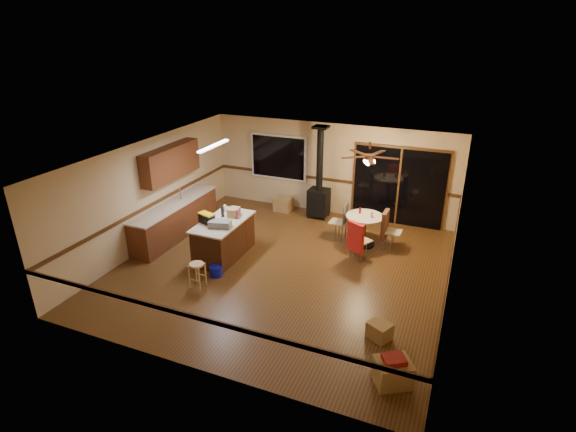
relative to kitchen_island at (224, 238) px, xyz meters
The scene contains 35 objects.
floor 1.57m from the kitchen_island, ahead, with size 7.00×7.00×0.00m, color #533317.
ceiling 2.62m from the kitchen_island, ahead, with size 7.00×7.00×0.00m, color silver.
wall_back 3.90m from the kitchen_island, 66.80° to the left, with size 7.00×7.00×0.00m, color tan.
wall_front 3.90m from the kitchen_island, 66.80° to the right, with size 7.00×7.00×0.00m, color tan.
wall_left 2.17m from the kitchen_island, behind, with size 7.00×7.00×0.00m, color tan.
wall_right 5.07m from the kitchen_island, ahead, with size 7.00×7.00×0.00m, color tan.
chair_rail 1.60m from the kitchen_island, ahead, with size 7.00×7.00×0.08m, color #492A12, non-canonical shape.
window 3.61m from the kitchen_island, 91.66° to the left, with size 1.72×0.10×1.32m, color black.
sliding_door 4.88m from the kitchen_island, 45.42° to the left, with size 2.52×0.10×2.10m, color black.
lower_cabinets 1.77m from the kitchen_island, 163.61° to the left, with size 0.60×3.00×0.86m, color #5C2D17.
countertop 1.82m from the kitchen_island, 163.61° to the left, with size 0.64×3.04×0.04m, color beige.
upper_cabinets 2.43m from the kitchen_island, 159.02° to the left, with size 0.35×2.00×0.80m, color #5C2D17.
kitchen_island is the anchor object (origin of this frame).
wood_stove 3.33m from the kitchen_island, 66.91° to the left, with size 0.55×0.50×2.52m.
ceiling_fan 3.85m from the kitchen_island, 32.22° to the left, with size 0.24×0.24×0.55m.
fluorescent_strip 2.15m from the kitchen_island, 135.00° to the left, with size 0.10×1.20×0.04m, color white.
toolbox_grey 0.62m from the kitchen_island, 70.37° to the right, with size 0.48×0.27×0.15m, color slate.
toolbox_black 0.66m from the kitchen_island, 139.68° to the right, with size 0.37×0.19×0.20m, color black.
toolbox_yellow_lid 0.76m from the kitchen_island, 139.68° to the right, with size 0.39×0.20×0.03m, color gold.
box_on_island 0.66m from the kitchen_island, 73.87° to the left, with size 0.22×0.30×0.20m, color #9B7744.
bottle_dark 0.62m from the kitchen_island, 119.79° to the left, with size 0.07×0.07×0.25m, color black.
bottle_pink 0.66m from the kitchen_island, 48.36° to the left, with size 0.07×0.07×0.21m, color #D84C8C.
bottle_white 0.76m from the kitchen_island, 114.29° to the left, with size 0.06×0.06×0.18m, color white.
bar_stool 1.43m from the kitchen_island, 83.16° to the right, with size 0.30×0.30×0.55m, color tan.
blue_bucket 0.98m from the kitchen_island, 71.72° to the right, with size 0.28×0.28×0.23m, color #0E15C5.
dining_table 3.42m from the kitchen_island, 32.22° to the left, with size 0.92×0.92×0.78m.
glass_red 3.37m from the kitchen_island, 35.04° to the left, with size 0.06×0.06×0.15m, color #590C14.
glass_cream 3.57m from the kitchen_island, 29.99° to the left, with size 0.06×0.06×0.15m, color beige.
chair_left 3.00m from the kitchen_island, 39.92° to the left, with size 0.41×0.40×0.51m.
chair_near 3.07m from the kitchen_island, 18.27° to the left, with size 0.58×0.60×0.70m.
chair_right 3.89m from the kitchen_island, 28.83° to the left, with size 0.47×0.44×0.70m.
box_under_window 3.12m from the kitchen_island, 86.37° to the left, with size 0.49×0.40×0.40m, color #9B7744.
box_corner_a 5.14m from the kitchen_island, 30.56° to the right, with size 0.53×0.44×0.40m, color #9B7744.
box_corner_b 4.35m from the kitchen_island, 22.05° to the right, with size 0.38×0.32×0.31m, color #9B7744.
box_small_red 5.14m from the kitchen_island, 30.56° to the right, with size 0.33×0.27×0.09m, color maroon.
Camera 1 is at (3.48, -8.14, 5.08)m, focal length 28.00 mm.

